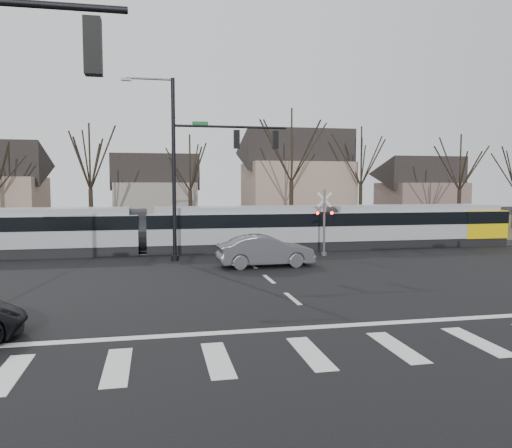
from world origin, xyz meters
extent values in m
plane|color=black|center=(0.00, 0.00, 0.00)|extent=(140.00, 140.00, 0.00)
cube|color=#38331E|center=(0.00, 32.00, 0.01)|extent=(140.00, 28.00, 0.01)
cube|color=silver|center=(-8.40, -4.00, 0.01)|extent=(0.60, 2.60, 0.01)
cube|color=silver|center=(-6.00, -4.00, 0.01)|extent=(0.60, 2.60, 0.01)
cube|color=silver|center=(-3.60, -4.00, 0.01)|extent=(0.60, 2.60, 0.01)
cube|color=silver|center=(-1.20, -4.00, 0.01)|extent=(0.60, 2.60, 0.01)
cube|color=silver|center=(1.20, -4.00, 0.01)|extent=(0.60, 2.60, 0.01)
cube|color=silver|center=(3.60, -4.00, 0.01)|extent=(0.60, 2.60, 0.01)
cube|color=silver|center=(0.00, -1.80, 0.01)|extent=(28.00, 0.35, 0.01)
cube|color=silver|center=(0.00, 2.00, 0.01)|extent=(0.18, 2.00, 0.01)
cube|color=silver|center=(0.00, 6.00, 0.01)|extent=(0.18, 2.00, 0.01)
cube|color=silver|center=(0.00, 10.00, 0.01)|extent=(0.18, 2.00, 0.01)
cube|color=silver|center=(0.00, 14.00, 0.01)|extent=(0.18, 2.00, 0.01)
cube|color=silver|center=(0.00, 18.00, 0.01)|extent=(0.18, 2.00, 0.01)
cube|color=silver|center=(0.00, 22.00, 0.01)|extent=(0.18, 2.00, 0.01)
cube|color=silver|center=(0.00, 26.00, 0.01)|extent=(0.18, 2.00, 0.01)
cube|color=silver|center=(0.00, 30.00, 0.01)|extent=(0.18, 2.00, 0.01)
cube|color=#59595E|center=(0.00, 15.10, 0.03)|extent=(90.00, 0.12, 0.06)
cube|color=#59595E|center=(0.00, 16.50, 0.03)|extent=(90.00, 0.12, 0.06)
cube|color=gray|center=(-12.52, 16.00, 1.45)|extent=(12.87, 2.77, 2.89)
cube|color=black|center=(-12.52, 16.00, 2.03)|extent=(12.89, 2.81, 0.84)
cube|color=gray|center=(0.35, 16.00, 1.45)|extent=(11.88, 2.77, 2.89)
cube|color=black|center=(0.35, 16.00, 2.03)|extent=(11.90, 2.81, 0.84)
cube|color=gray|center=(12.72, 16.00, 1.45)|extent=(12.87, 2.77, 2.89)
cube|color=black|center=(12.72, 16.00, 2.03)|extent=(12.89, 2.81, 0.84)
cube|color=#E7C007|center=(17.57, 16.00, 1.53)|extent=(3.17, 2.83, 1.93)
imported|color=#4A4A50|center=(0.61, 9.50, 0.83)|extent=(2.20, 5.21, 1.67)
cube|color=black|center=(-6.15, -6.00, 6.90)|extent=(0.32, 0.32, 1.05)
sphere|color=#FF0C07|center=(-6.15, -6.00, 7.23)|extent=(0.22, 0.22, 0.22)
cylinder|color=black|center=(-4.00, 12.50, 5.10)|extent=(0.22, 0.22, 10.20)
cylinder|color=black|center=(-4.00, 12.50, 0.15)|extent=(0.44, 0.44, 0.30)
cylinder|color=black|center=(-0.75, 12.50, 7.60)|extent=(6.50, 0.14, 0.14)
cube|color=#0C5926|center=(-2.50, 12.50, 7.75)|extent=(0.90, 0.03, 0.22)
cube|color=black|center=(-0.42, 12.50, 6.90)|extent=(0.32, 0.32, 1.05)
sphere|color=#FF0C07|center=(-0.42, 12.50, 7.23)|extent=(0.22, 0.22, 0.22)
cube|color=black|center=(1.85, 12.50, 6.90)|extent=(0.32, 0.32, 1.05)
sphere|color=#FF0C07|center=(1.85, 12.50, 7.23)|extent=(0.22, 0.22, 0.22)
cube|color=#59595B|center=(-6.50, 12.50, 10.02)|extent=(0.55, 0.22, 0.14)
cylinder|color=#59595B|center=(5.00, 12.80, 2.00)|extent=(0.14, 0.14, 4.00)
cylinder|color=#59595B|center=(5.00, 12.80, 0.10)|extent=(0.36, 0.36, 0.20)
cube|color=silver|center=(5.00, 12.80, 3.40)|extent=(0.95, 0.04, 0.95)
cube|color=silver|center=(5.00, 12.80, 3.40)|extent=(0.95, 0.04, 0.95)
cube|color=black|center=(5.00, 12.80, 2.60)|extent=(1.00, 0.10, 0.12)
sphere|color=#FF0C07|center=(4.55, 12.72, 2.60)|extent=(0.18, 0.18, 0.18)
sphere|color=#FF0C07|center=(5.45, 12.72, 2.60)|extent=(0.18, 0.18, 0.18)
cube|color=gray|center=(-5.00, 36.00, 2.25)|extent=(8.00, 7.00, 4.50)
cube|color=gray|center=(9.00, 33.00, 3.25)|extent=(10.00, 8.00, 6.50)
cube|color=brown|center=(24.00, 35.00, 2.25)|extent=(8.00, 7.00, 4.50)
camera|label=1|loc=(-5.05, -15.97, 4.33)|focal=35.00mm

